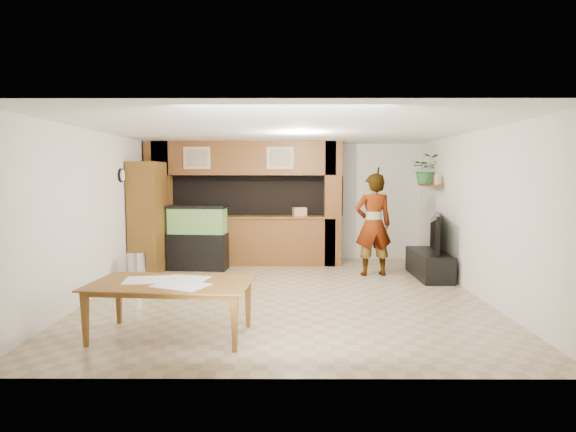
{
  "coord_description": "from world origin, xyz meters",
  "views": [
    {
      "loc": [
        0.05,
        -7.62,
        1.92
      ],
      "look_at": [
        0.02,
        0.6,
        1.2
      ],
      "focal_mm": 30.0,
      "sensor_mm": 36.0,
      "label": 1
    }
  ],
  "objects_px": {
    "television": "(430,233)",
    "person": "(373,225)",
    "aquarium": "(198,238)",
    "dining_table": "(171,310)",
    "pantry_cabinet": "(148,218)"
  },
  "relations": [
    {
      "from": "television",
      "to": "person",
      "type": "relative_size",
      "value": 0.64
    },
    {
      "from": "aquarium",
      "to": "dining_table",
      "type": "relative_size",
      "value": 0.7
    },
    {
      "from": "pantry_cabinet",
      "to": "television",
      "type": "bearing_deg",
      "value": -4.19
    },
    {
      "from": "pantry_cabinet",
      "to": "dining_table",
      "type": "relative_size",
      "value": 1.15
    },
    {
      "from": "pantry_cabinet",
      "to": "aquarium",
      "type": "relative_size",
      "value": 1.66
    },
    {
      "from": "pantry_cabinet",
      "to": "dining_table",
      "type": "height_order",
      "value": "pantry_cabinet"
    },
    {
      "from": "television",
      "to": "person",
      "type": "distance_m",
      "value": 1.04
    },
    {
      "from": "aquarium",
      "to": "television",
      "type": "height_order",
      "value": "aquarium"
    },
    {
      "from": "television",
      "to": "aquarium",
      "type": "bearing_deg",
      "value": 96.01
    },
    {
      "from": "aquarium",
      "to": "dining_table",
      "type": "xyz_separation_m",
      "value": [
        0.45,
        -4.05,
        -0.31
      ]
    },
    {
      "from": "dining_table",
      "to": "person",
      "type": "bearing_deg",
      "value": 54.58
    },
    {
      "from": "person",
      "to": "dining_table",
      "type": "bearing_deg",
      "value": 43.37
    },
    {
      "from": "aquarium",
      "to": "dining_table",
      "type": "height_order",
      "value": "aquarium"
    },
    {
      "from": "pantry_cabinet",
      "to": "person",
      "type": "bearing_deg",
      "value": -2.85
    },
    {
      "from": "pantry_cabinet",
      "to": "aquarium",
      "type": "bearing_deg",
      "value": 19.48
    }
  ]
}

